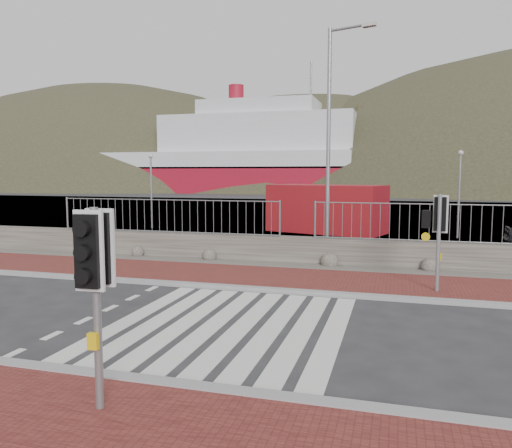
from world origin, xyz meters
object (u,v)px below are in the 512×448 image
(ferry, at_px, (221,159))
(traffic_signal_near, at_px, (96,267))
(traffic_signal_far, at_px, (438,222))
(shipping_container, at_px, (326,209))
(streetlight, at_px, (332,132))

(ferry, height_order, traffic_signal_near, ferry)
(traffic_signal_far, xyz_separation_m, shipping_container, (-4.54, 12.58, -0.61))
(ferry, distance_m, traffic_signal_far, 70.23)
(traffic_signal_far, distance_m, shipping_container, 13.39)
(ferry, height_order, shipping_container, ferry)
(ferry, bearing_deg, traffic_signal_near, -71.32)
(shipping_container, bearing_deg, traffic_signal_far, -52.58)
(traffic_signal_near, height_order, shipping_container, traffic_signal_near)
(traffic_signal_near, distance_m, shipping_container, 20.50)
(ferry, bearing_deg, traffic_signal_far, -65.70)
(traffic_signal_near, xyz_separation_m, shipping_container, (0.03, 20.49, -0.68))
(traffic_signal_far, height_order, streetlight, streetlight)
(ferry, xyz_separation_m, shipping_container, (24.32, -51.35, -4.13))
(streetlight, bearing_deg, traffic_signal_near, -78.53)
(ferry, xyz_separation_m, traffic_signal_near, (24.29, -71.83, -3.45))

